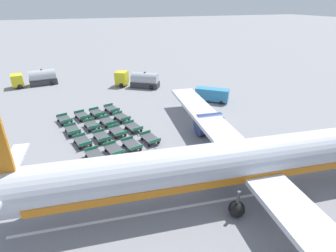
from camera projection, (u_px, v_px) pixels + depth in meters
ground_plane at (211, 123)px, 36.33m from camera, size 500.00×500.00×0.00m
airplane at (264, 159)px, 22.50m from camera, size 43.58×47.16×12.17m
fuel_tanker_primary at (140, 80)px, 50.78m from camera, size 6.59×8.41×3.10m
fuel_tanker_secondary at (38, 79)px, 52.03m from camera, size 4.12×8.35×3.16m
service_van at (212, 94)px, 43.52m from camera, size 4.82×5.35×2.22m
baggage_dolly_row_near_col_a at (65, 120)px, 36.14m from camera, size 3.34×2.14×0.92m
baggage_dolly_row_near_col_b at (73, 130)px, 33.21m from camera, size 3.34×1.98×0.92m
baggage_dolly_row_near_col_c at (83, 141)px, 30.54m from camera, size 3.34×2.06×0.92m
baggage_dolly_row_near_col_d at (95, 156)px, 27.72m from camera, size 3.34×1.96×0.92m
baggage_dolly_row_mid_a_col_a at (82, 116)px, 37.29m from camera, size 3.34×2.14×0.92m
baggage_dolly_row_mid_a_col_b at (92, 125)px, 34.51m from camera, size 3.34×1.98×0.92m
baggage_dolly_row_mid_a_col_c at (102, 137)px, 31.56m from camera, size 3.34×1.97×0.92m
baggage_dolly_row_mid_a_col_d at (114, 150)px, 28.81m from camera, size 3.34×2.06×0.92m
baggage_dolly_row_mid_b_col_a at (97, 113)px, 38.29m from camera, size 3.34×2.13×0.92m
baggage_dolly_row_mid_b_col_b at (108, 122)px, 35.52m from camera, size 3.34×2.08×0.92m
baggage_dolly_row_mid_b_col_c at (117, 132)px, 32.84m from camera, size 3.34×2.03×0.92m
baggage_dolly_row_mid_b_col_d at (132, 145)px, 29.79m from camera, size 3.34×2.00×0.92m
baggage_dolly_row_far_col_a at (112, 109)px, 39.64m from camera, size 3.34×2.12×0.92m
baggage_dolly_row_far_col_b at (122, 117)px, 36.84m from camera, size 3.34×2.19×0.92m
baggage_dolly_row_far_col_c at (133, 127)px, 33.98m from camera, size 3.34×2.11×0.92m
baggage_dolly_row_far_col_d at (150, 139)px, 31.16m from camera, size 3.34×2.01×0.92m
stand_guidance_stripe at (151, 213)px, 20.90m from camera, size 2.77×20.86×0.01m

